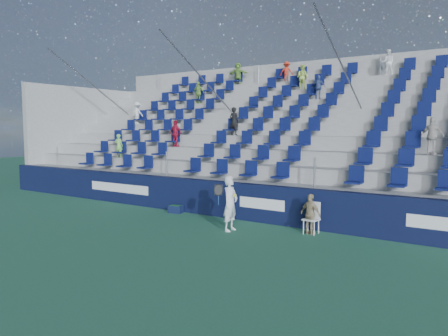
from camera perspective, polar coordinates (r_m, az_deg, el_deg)
name	(u,v)px	position (r m, az deg, el deg)	size (l,w,h in m)	color
ground	(162,236)	(12.44, -8.12, -8.77)	(70.00, 70.00, 0.00)	#30704D
sponsor_wall	(225,199)	(14.75, 0.13, -4.12)	(24.00, 0.32, 1.20)	black
grandstand	(291,148)	(19.01, 8.73, 2.59)	(24.00, 8.17, 6.63)	#A7A7A2
tennis_player	(230,203)	(12.75, 0.82, -4.64)	(0.69, 0.64, 1.62)	silver
line_judge_chair	(313,215)	(12.75, 11.49, -6.09)	(0.44, 0.45, 0.91)	white
line_judge	(311,214)	(12.61, 11.24, -5.93)	(0.68, 0.28, 1.15)	tan
ball_bin	(176,209)	(15.61, -6.31, -5.32)	(0.53, 0.40, 0.27)	#0E1636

